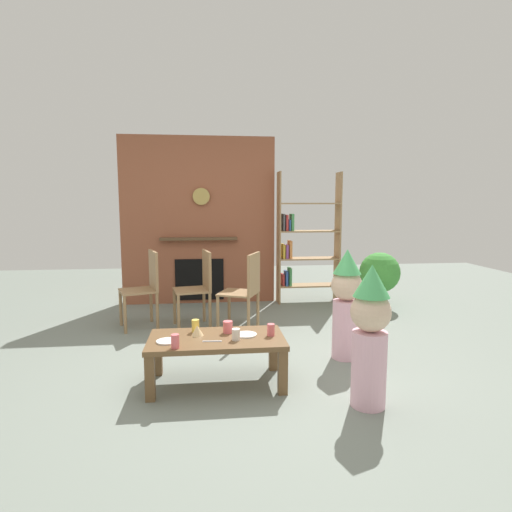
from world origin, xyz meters
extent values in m
plane|color=gray|center=(0.00, 0.00, 0.00)|extent=(12.00, 12.00, 0.00)
cube|color=#935138|center=(-0.44, 2.60, 1.20)|extent=(2.20, 0.18, 2.40)
cube|color=black|center=(-0.44, 2.50, 0.35)|extent=(0.70, 0.02, 0.60)
cube|color=brown|center=(-0.44, 2.46, 0.95)|extent=(1.10, 0.10, 0.04)
cylinder|color=tan|center=(-0.40, 2.48, 1.55)|extent=(0.24, 0.04, 0.24)
cube|color=#9E7A51|center=(0.71, 2.40, 0.95)|extent=(0.02, 0.28, 1.90)
cube|color=#9E7A51|center=(1.59, 2.40, 0.95)|extent=(0.02, 0.28, 1.90)
cube|color=#9E7A51|center=(1.15, 2.40, 0.25)|extent=(0.86, 0.28, 0.02)
cube|color=#9E7A51|center=(1.15, 2.40, 0.65)|extent=(0.86, 0.28, 0.02)
cube|color=#9E7A51|center=(1.15, 2.40, 1.05)|extent=(0.86, 0.28, 0.02)
cube|color=#9E7A51|center=(1.15, 2.40, 1.45)|extent=(0.86, 0.28, 0.02)
cube|color=#B23333|center=(0.77, 2.40, 0.34)|extent=(0.03, 0.20, 0.17)
cube|color=#3359A5|center=(0.82, 2.40, 0.36)|extent=(0.03, 0.20, 0.21)
cube|color=#3F8C4C|center=(0.87, 2.40, 0.39)|extent=(0.04, 0.20, 0.25)
cube|color=gold|center=(0.77, 2.40, 0.76)|extent=(0.03, 0.20, 0.20)
cube|color=#8C4C99|center=(0.82, 2.40, 0.76)|extent=(0.03, 0.20, 0.20)
cube|color=#D87F3F|center=(0.87, 2.40, 0.79)|extent=(0.04, 0.20, 0.25)
cube|color=#4C4C51|center=(0.77, 2.40, 1.18)|extent=(0.03, 0.20, 0.24)
cube|color=#B23333|center=(0.82, 2.40, 1.17)|extent=(0.03, 0.20, 0.23)
cube|color=#3359A5|center=(0.86, 2.40, 1.14)|extent=(0.02, 0.20, 0.16)
cube|color=#3F8C4C|center=(0.90, 2.40, 1.18)|extent=(0.04, 0.20, 0.24)
cube|color=brown|center=(-0.25, -0.31, 0.37)|extent=(1.08, 0.57, 0.04)
cube|color=brown|center=(-0.74, -0.55, 0.17)|extent=(0.07, 0.07, 0.35)
cube|color=brown|center=(0.25, -0.55, 0.17)|extent=(0.07, 0.07, 0.35)
cube|color=brown|center=(-0.74, -0.07, 0.17)|extent=(0.07, 0.07, 0.35)
cube|color=brown|center=(0.25, -0.07, 0.17)|extent=(0.07, 0.07, 0.35)
cylinder|color=#E5666B|center=(-0.56, -0.53, 0.44)|extent=(0.06, 0.06, 0.11)
cylinder|color=#F2CC4C|center=(-0.42, -0.15, 0.44)|extent=(0.06, 0.06, 0.10)
cylinder|color=#E5666B|center=(0.19, -0.32, 0.44)|extent=(0.06, 0.06, 0.10)
cylinder|color=silver|center=(-0.10, -0.40, 0.43)|extent=(0.06, 0.06, 0.09)
cylinder|color=#E5666B|center=(-0.15, -0.20, 0.44)|extent=(0.08, 0.08, 0.10)
cylinder|color=white|center=(-0.63, -0.38, 0.39)|extent=(0.17, 0.17, 0.01)
cylinder|color=white|center=(-0.01, -0.29, 0.39)|extent=(0.17, 0.17, 0.01)
cone|color=#EAC68C|center=(-0.40, -0.25, 0.43)|extent=(0.10, 0.10, 0.08)
cube|color=silver|center=(-0.28, -0.41, 0.39)|extent=(0.15, 0.03, 0.01)
cylinder|color=#EAB2C6|center=(0.83, -0.80, 0.28)|extent=(0.25, 0.25, 0.55)
sphere|color=beige|center=(0.83, -0.80, 0.69)|extent=(0.29, 0.29, 0.29)
cone|color=#4CB766|center=(0.83, -0.80, 0.92)|extent=(0.26, 0.26, 0.23)
cylinder|color=#EAB2C6|center=(0.97, 0.13, 0.28)|extent=(0.25, 0.25, 0.55)
sphere|color=beige|center=(0.97, 0.13, 0.70)|extent=(0.29, 0.29, 0.29)
cone|color=#4CB766|center=(0.97, 0.13, 0.92)|extent=(0.26, 0.26, 0.23)
cube|color=#9E7A51|center=(-1.13, 1.35, 0.44)|extent=(0.51, 0.51, 0.02)
cube|color=#9E7A51|center=(-0.95, 1.41, 0.68)|extent=(0.16, 0.39, 0.45)
cylinder|color=#9E7A51|center=(-1.36, 1.46, 0.21)|extent=(0.04, 0.04, 0.43)
cylinder|color=#9E7A51|center=(-1.24, 1.12, 0.21)|extent=(0.04, 0.04, 0.43)
cylinder|color=#9E7A51|center=(-1.02, 1.58, 0.21)|extent=(0.04, 0.04, 0.43)
cylinder|color=#9E7A51|center=(-0.90, 1.24, 0.21)|extent=(0.04, 0.04, 0.43)
cube|color=#9E7A51|center=(-0.51, 1.31, 0.44)|extent=(0.47, 0.47, 0.02)
cube|color=#9E7A51|center=(-0.33, 1.35, 0.68)|extent=(0.11, 0.40, 0.45)
cylinder|color=#9E7A51|center=(-0.72, 1.45, 0.21)|extent=(0.04, 0.04, 0.43)
cylinder|color=#9E7A51|center=(-0.65, 1.10, 0.21)|extent=(0.04, 0.04, 0.43)
cylinder|color=#9E7A51|center=(-0.37, 1.53, 0.21)|extent=(0.04, 0.04, 0.43)
cylinder|color=#9E7A51|center=(-0.30, 1.17, 0.21)|extent=(0.04, 0.04, 0.43)
cube|color=#9E7A51|center=(0.03, 1.10, 0.44)|extent=(0.53, 0.53, 0.02)
cube|color=#9E7A51|center=(0.20, 1.03, 0.68)|extent=(0.19, 0.38, 0.45)
cylinder|color=#9E7A51|center=(-0.07, 1.34, 0.21)|extent=(0.04, 0.04, 0.43)
cylinder|color=#9E7A51|center=(-0.21, 1.01, 0.21)|extent=(0.04, 0.04, 0.43)
cylinder|color=#9E7A51|center=(0.26, 1.20, 0.21)|extent=(0.04, 0.04, 0.43)
cylinder|color=#9E7A51|center=(0.12, 0.87, 0.21)|extent=(0.04, 0.04, 0.43)
cylinder|color=#4C5660|center=(2.06, 1.95, 0.13)|extent=(0.20, 0.20, 0.26)
sphere|color=green|center=(2.06, 1.95, 0.50)|extent=(0.56, 0.56, 0.56)
camera|label=1|loc=(-0.30, -3.57, 1.45)|focal=29.40mm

